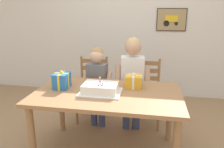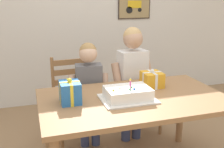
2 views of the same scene
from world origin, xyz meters
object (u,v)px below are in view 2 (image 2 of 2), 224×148
birthday_cake (128,94)px  gift_box_red_large (70,92)px  chair_left (74,99)px  child_younger (89,86)px  gift_box_beside_cake (152,79)px  dining_table (134,107)px  chair_right (138,92)px  child_older (132,74)px

birthday_cake → gift_box_red_large: size_ratio=2.13×
chair_left → child_younger: 0.34m
gift_box_red_large → gift_box_beside_cake: bearing=12.1°
dining_table → chair_right: 0.92m
chair_left → dining_table: bearing=-64.7°
chair_right → child_older: child_older is taller
chair_right → child_older: (-0.17, -0.23, 0.30)m
birthday_cake → gift_box_red_large: 0.47m
birthday_cake → child_older: bearing=65.4°
gift_box_beside_cake → child_younger: child_younger is taller
gift_box_red_large → chair_left: bearing=79.5°
gift_box_beside_cake → dining_table: bearing=-140.9°
birthday_cake → gift_box_beside_cake: bearing=36.4°
gift_box_beside_cake → chair_right: 0.70m
chair_right → gift_box_beside_cake: bearing=-101.0°
gift_box_red_large → dining_table: bearing=-4.8°
child_older → child_younger: 0.48m
dining_table → child_younger: bearing=113.5°
gift_box_beside_cake → chair_right: chair_right is taller
dining_table → child_younger: (-0.26, 0.59, 0.03)m
birthday_cake → child_older: size_ratio=0.35×
birthday_cake → child_older: (0.28, 0.62, -0.02)m
gift_box_beside_cake → child_older: (-0.05, 0.37, -0.05)m
dining_table → gift_box_beside_cake: gift_box_beside_cake is taller
gift_box_red_large → chair_right: size_ratio=0.22×
dining_table → chair_left: chair_left is taller
birthday_cake → child_younger: (-0.19, 0.62, -0.11)m
dining_table → chair_left: (-0.39, 0.82, -0.18)m
dining_table → chair_left: 0.92m
gift_box_beside_cake → chair_left: (-0.65, 0.60, -0.35)m
gift_box_beside_cake → gift_box_red_large: bearing=-167.9°
gift_box_red_large → chair_right: bearing=40.3°
chair_left → child_older: size_ratio=0.73×
gift_box_beside_cake → child_older: bearing=97.4°
birthday_cake → chair_left: 0.96m
chair_left → child_older: child_older is taller
child_older → child_younger: size_ratio=1.12×
dining_table → gift_box_red_large: (-0.53, 0.04, 0.18)m
chair_right → chair_left: bearing=-180.0°
dining_table → child_younger: size_ratio=1.40×
dining_table → gift_box_beside_cake: bearing=39.1°
gift_box_beside_cake → child_younger: (-0.52, 0.38, -0.13)m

